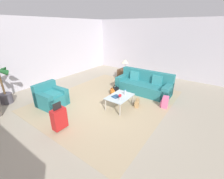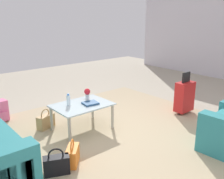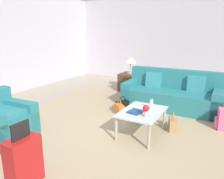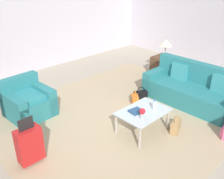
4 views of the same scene
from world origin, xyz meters
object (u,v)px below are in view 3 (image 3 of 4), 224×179
(handbag_orange, at_px, (119,109))
(backpack_pink, at_px, (223,120))
(side_table, at_px, (130,82))
(coffee_table_book, at_px, (135,112))
(handbag_black, at_px, (122,105))
(coffee_table, at_px, (142,114))
(armchair, at_px, (0,122))
(table_lamp, at_px, (131,60))
(water_bottle, at_px, (151,104))
(handbag_tan, at_px, (173,124))
(suitcase_red, at_px, (24,161))
(flower_vase, at_px, (146,110))
(couch, at_px, (172,95))

(handbag_orange, height_order, backpack_pink, backpack_pink)
(side_table, bearing_deg, coffee_table_book, -154.07)
(coffee_table_book, distance_m, handbag_black, 1.40)
(coffee_table, distance_m, handbag_black, 1.34)
(armchair, xyz_separation_m, table_lamp, (4.10, -0.67, 0.68))
(water_bottle, distance_m, handbag_orange, 1.13)
(handbag_orange, bearing_deg, handbag_tan, -100.56)
(armchair, bearing_deg, handbag_orange, -33.94)
(backpack_pink, bearing_deg, table_lamp, 57.15)
(suitcase_red, bearing_deg, side_table, 9.46)
(backpack_pink, bearing_deg, water_bottle, 123.86)
(suitcase_red, xyz_separation_m, handbag_tan, (2.47, -1.16, -0.23))
(coffee_table, height_order, water_bottle, water_bottle)
(coffee_table_book, height_order, side_table, side_table)
(backpack_pink, bearing_deg, side_table, 57.15)
(handbag_tan, height_order, handbag_black, same)
(armchair, height_order, flower_vase, armchair)
(armchair, distance_m, coffee_table_book, 2.41)
(armchair, xyz_separation_m, suitcase_red, (-0.70, -1.47, 0.07))
(coffee_table, relative_size, coffee_table_book, 3.90)
(table_lamp, height_order, suitcase_red, table_lamp)
(suitcase_red, bearing_deg, coffee_table_book, -18.25)
(couch, xyz_separation_m, handbag_orange, (-1.09, 0.91, -0.18))
(handbag_orange, distance_m, handbag_tan, 1.29)
(armchair, xyz_separation_m, handbag_black, (2.28, -1.29, -0.16))
(suitcase_red, xyz_separation_m, handbag_orange, (2.71, 0.11, -0.23))
(table_lamp, relative_size, backpack_pink, 1.33)
(couch, height_order, backpack_pink, couch)
(water_bottle, relative_size, handbag_orange, 0.57)
(coffee_table, xyz_separation_m, handbag_orange, (0.71, 0.81, -0.27))
(couch, xyz_separation_m, flower_vase, (-2.02, -0.05, 0.27))
(backpack_pink, bearing_deg, coffee_table_book, 129.23)
(couch, xyz_separation_m, handbag_tan, (-1.33, -0.36, -0.18))
(couch, height_order, coffee_table, couch)
(water_bottle, relative_size, handbag_black, 0.57)
(suitcase_red, height_order, handbag_orange, suitcase_red)
(coffee_table_book, distance_m, side_table, 3.25)
(side_table, bearing_deg, handbag_tan, -139.99)
(couch, height_order, handbag_black, couch)
(armchair, xyz_separation_m, coffee_table_book, (1.18, -2.09, 0.18))
(backpack_pink, bearing_deg, handbag_orange, 97.90)
(coffee_table, xyz_separation_m, table_lamp, (2.80, 1.50, 0.58))
(table_lamp, bearing_deg, armchair, 170.79)
(side_table, distance_m, table_lamp, 0.70)
(coffee_table_book, distance_m, flower_vase, 0.27)
(handbag_orange, bearing_deg, flower_vase, -133.89)
(couch, height_order, suitcase_red, couch)
(couch, height_order, table_lamp, table_lamp)
(coffee_table_book, xyz_separation_m, suitcase_red, (-1.88, 0.62, -0.12))
(coffee_table_book, distance_m, handbag_tan, 0.87)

